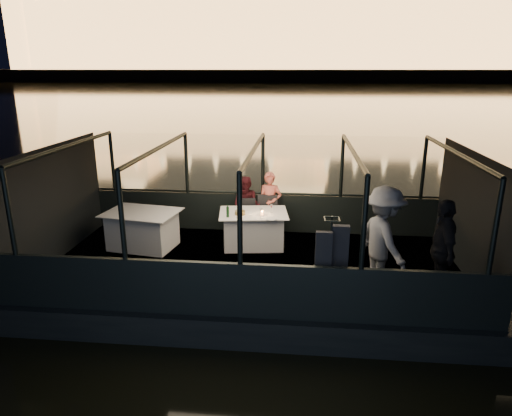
# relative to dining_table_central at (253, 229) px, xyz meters

# --- Properties ---
(river_water) EXTENTS (500.00, 500.00, 0.00)m
(river_water) POSITION_rel_dining_table_central_xyz_m (0.12, 79.01, -0.89)
(river_water) COLOR black
(river_water) RESTS_ON ground
(boat_hull) EXTENTS (8.60, 4.40, 1.00)m
(boat_hull) POSITION_rel_dining_table_central_xyz_m (0.12, -0.99, -0.89)
(boat_hull) COLOR black
(boat_hull) RESTS_ON river_water
(boat_deck) EXTENTS (8.00, 4.00, 0.04)m
(boat_deck) POSITION_rel_dining_table_central_xyz_m (0.12, -0.99, -0.41)
(boat_deck) COLOR black
(boat_deck) RESTS_ON boat_hull
(gunwale_port) EXTENTS (8.00, 0.08, 0.90)m
(gunwale_port) POSITION_rel_dining_table_central_xyz_m (0.12, 1.01, 0.06)
(gunwale_port) COLOR black
(gunwale_port) RESTS_ON boat_deck
(gunwale_starboard) EXTENTS (8.00, 0.08, 0.90)m
(gunwale_starboard) POSITION_rel_dining_table_central_xyz_m (0.12, -2.99, 0.06)
(gunwale_starboard) COLOR black
(gunwale_starboard) RESTS_ON boat_deck
(cabin_glass_port) EXTENTS (8.00, 0.02, 1.40)m
(cabin_glass_port) POSITION_rel_dining_table_central_xyz_m (0.12, 1.01, 1.21)
(cabin_glass_port) COLOR #99B2B2
(cabin_glass_port) RESTS_ON gunwale_port
(cabin_glass_starboard) EXTENTS (8.00, 0.02, 1.40)m
(cabin_glass_starboard) POSITION_rel_dining_table_central_xyz_m (0.12, -2.99, 1.21)
(cabin_glass_starboard) COLOR #99B2B2
(cabin_glass_starboard) RESTS_ON gunwale_starboard
(cabin_roof_glass) EXTENTS (8.00, 4.00, 0.02)m
(cabin_roof_glass) POSITION_rel_dining_table_central_xyz_m (0.12, -0.99, 1.91)
(cabin_roof_glass) COLOR #99B2B2
(cabin_roof_glass) RESTS_ON boat_deck
(end_wall_fore) EXTENTS (0.02, 4.00, 2.30)m
(end_wall_fore) POSITION_rel_dining_table_central_xyz_m (-3.88, -0.99, 0.76)
(end_wall_fore) COLOR black
(end_wall_fore) RESTS_ON boat_deck
(end_wall_aft) EXTENTS (0.02, 4.00, 2.30)m
(end_wall_aft) POSITION_rel_dining_table_central_xyz_m (4.12, -0.99, 0.76)
(end_wall_aft) COLOR black
(end_wall_aft) RESTS_ON boat_deck
(canopy_ribs) EXTENTS (8.00, 4.00, 2.30)m
(canopy_ribs) POSITION_rel_dining_table_central_xyz_m (0.12, -0.99, 0.76)
(canopy_ribs) COLOR black
(canopy_ribs) RESTS_ON boat_deck
(embankment) EXTENTS (400.00, 140.00, 6.00)m
(embankment) POSITION_rel_dining_table_central_xyz_m (0.12, 209.01, 0.11)
(embankment) COLOR #423D33
(embankment) RESTS_ON ground
(dining_table_central) EXTENTS (1.58, 1.23, 0.77)m
(dining_table_central) POSITION_rel_dining_table_central_xyz_m (0.00, 0.00, 0.00)
(dining_table_central) COLOR silver
(dining_table_central) RESTS_ON boat_deck
(dining_table_aft) EXTENTS (1.68, 1.34, 0.81)m
(dining_table_aft) POSITION_rel_dining_table_central_xyz_m (-2.37, -0.31, 0.00)
(dining_table_aft) COLOR white
(dining_table_aft) RESTS_ON boat_deck
(chair_port_left) EXTENTS (0.49, 0.49, 0.88)m
(chair_port_left) POSITION_rel_dining_table_central_xyz_m (-0.23, 0.47, 0.06)
(chair_port_left) COLOR black
(chair_port_left) RESTS_ON boat_deck
(chair_port_right) EXTENTS (0.51, 0.51, 0.97)m
(chair_port_right) POSITION_rel_dining_table_central_xyz_m (0.26, 0.45, 0.06)
(chair_port_right) COLOR black
(chair_port_right) RESTS_ON boat_deck
(coat_stand) EXTENTS (0.48, 0.40, 1.61)m
(coat_stand) POSITION_rel_dining_table_central_xyz_m (1.47, -2.73, 0.51)
(coat_stand) COLOR black
(coat_stand) RESTS_ON boat_deck
(person_woman_coral) EXTENTS (0.58, 0.43, 1.49)m
(person_woman_coral) POSITION_rel_dining_table_central_xyz_m (0.30, 0.72, 0.36)
(person_woman_coral) COLOR #DA634F
(person_woman_coral) RESTS_ON boat_deck
(person_man_maroon) EXTENTS (0.77, 0.66, 1.38)m
(person_man_maroon) POSITION_rel_dining_table_central_xyz_m (-0.23, 0.72, 0.36)
(person_man_maroon) COLOR #401117
(person_man_maroon) RESTS_ON boat_deck
(passenger_stripe) EXTENTS (1.09, 1.39, 1.88)m
(passenger_stripe) POSITION_rel_dining_table_central_xyz_m (2.41, -1.87, 0.47)
(passenger_stripe) COLOR silver
(passenger_stripe) RESTS_ON boat_deck
(passenger_dark) EXTENTS (0.46, 1.04, 1.74)m
(passenger_dark) POSITION_rel_dining_table_central_xyz_m (3.33, -2.05, 0.47)
(passenger_dark) COLOR black
(passenger_dark) RESTS_ON boat_deck
(wine_bottle) EXTENTS (0.08, 0.08, 0.28)m
(wine_bottle) POSITION_rel_dining_table_central_xyz_m (-0.50, -0.37, 0.53)
(wine_bottle) COLOR #123315
(wine_bottle) RESTS_ON dining_table_central
(bread_basket) EXTENTS (0.26, 0.26, 0.09)m
(bread_basket) POSITION_rel_dining_table_central_xyz_m (-0.27, -0.16, 0.42)
(bread_basket) COLOR olive
(bread_basket) RESTS_ON dining_table_central
(amber_candle) EXTENTS (0.07, 0.07, 0.08)m
(amber_candle) POSITION_rel_dining_table_central_xyz_m (0.20, -0.15, 0.42)
(amber_candle) COLOR orange
(amber_candle) RESTS_ON dining_table_central
(plate_near) EXTENTS (0.28, 0.28, 0.02)m
(plate_near) POSITION_rel_dining_table_central_xyz_m (0.42, -0.41, 0.39)
(plate_near) COLOR silver
(plate_near) RESTS_ON dining_table_central
(plate_far) EXTENTS (0.32, 0.32, 0.01)m
(plate_far) POSITION_rel_dining_table_central_xyz_m (-0.14, -0.07, 0.39)
(plate_far) COLOR white
(plate_far) RESTS_ON dining_table_central
(wine_glass_white) EXTENTS (0.06, 0.06, 0.17)m
(wine_glass_white) POSITION_rel_dining_table_central_xyz_m (-0.29, -0.40, 0.48)
(wine_glass_white) COLOR silver
(wine_glass_white) RESTS_ON dining_table_central
(wine_glass_red) EXTENTS (0.08, 0.08, 0.18)m
(wine_glass_red) POSITION_rel_dining_table_central_xyz_m (0.38, 0.03, 0.48)
(wine_glass_red) COLOR silver
(wine_glass_red) RESTS_ON dining_table_central
(wine_glass_empty) EXTENTS (0.09, 0.09, 0.21)m
(wine_glass_empty) POSITION_rel_dining_table_central_xyz_m (0.20, -0.38, 0.48)
(wine_glass_empty) COLOR silver
(wine_glass_empty) RESTS_ON dining_table_central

